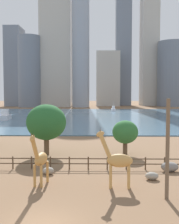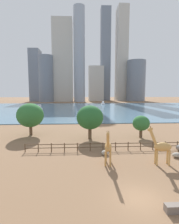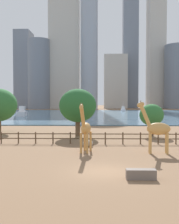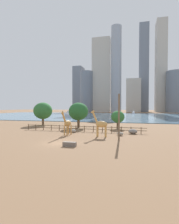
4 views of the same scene
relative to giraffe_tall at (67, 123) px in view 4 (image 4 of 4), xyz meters
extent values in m
plane|color=brown|center=(1.53, 72.98, -2.19)|extent=(400.00, 400.00, 0.00)
cube|color=slate|center=(1.53, 69.98, -2.09)|extent=(180.00, 86.00, 0.20)
cylinder|color=#C18C47|center=(0.18, -0.58, -1.26)|extent=(0.25, 0.25, 1.86)
cylinder|color=#C18C47|center=(-0.38, -0.47, -1.26)|extent=(0.25, 0.25, 1.86)
cylinder|color=#C18C47|center=(0.45, 0.83, -1.26)|extent=(0.25, 0.25, 1.86)
cylinder|color=#C18C47|center=(-0.11, 0.94, -1.26)|extent=(0.25, 0.25, 1.86)
ellipsoid|color=#C18C47|center=(0.03, 0.18, -0.01)|extent=(1.19, 2.17, 1.07)
cylinder|color=#C18C47|center=(-0.20, -1.05, 1.11)|extent=(0.56, 1.30, 1.97)
ellipsoid|color=#C18C47|center=(-0.29, -1.52, 2.01)|extent=(0.47, 0.84, 0.69)
cone|color=brown|center=(-0.21, -1.54, 2.33)|extent=(0.11, 0.11, 0.20)
cone|color=brown|center=(-0.37, -1.51, 2.33)|extent=(0.11, 0.11, 0.20)
cylinder|color=tan|center=(5.82, -0.66, -1.24)|extent=(0.24, 0.24, 1.90)
cylinder|color=tan|center=(5.87, -0.07, -1.24)|extent=(0.24, 0.24, 1.90)
cylinder|color=tan|center=(7.28, -0.78, -1.24)|extent=(0.24, 0.24, 1.90)
cylinder|color=tan|center=(7.33, -0.20, -1.24)|extent=(0.24, 0.24, 1.90)
ellipsoid|color=tan|center=(6.58, -0.43, 0.04)|extent=(2.16, 1.01, 1.10)
cylinder|color=tan|center=(5.39, -0.33, 1.23)|extent=(1.15, 0.43, 2.07)
ellipsoid|color=tan|center=(4.99, -0.30, 2.20)|extent=(0.82, 0.40, 0.67)
cone|color=brown|center=(4.98, -0.38, 2.52)|extent=(0.11, 0.11, 0.20)
cone|color=brown|center=(4.99, -0.21, 2.52)|extent=(0.11, 0.11, 0.20)
cylinder|color=brown|center=(9.78, -2.91, 1.47)|extent=(0.28, 0.28, 7.32)
ellipsoid|color=gray|center=(9.63, 1.73, -1.85)|extent=(1.18, 0.90, 0.67)
ellipsoid|color=gray|center=(11.91, 4.37, -1.71)|extent=(1.72, 1.27, 0.95)
ellipsoid|color=gray|center=(0.12, 3.20, -1.85)|extent=(1.07, 0.91, 0.68)
cube|color=#72665B|center=(3.74, -8.74, -1.89)|extent=(1.80, 0.60, 0.60)
cylinder|color=#4C3826|center=(-11.47, 4.98, -1.54)|extent=(0.14, 0.14, 1.30)
cylinder|color=#4C3826|center=(-9.55, 4.98, -1.54)|extent=(0.14, 0.14, 1.30)
cylinder|color=#4C3826|center=(-7.63, 4.98, -1.54)|extent=(0.14, 0.14, 1.30)
cylinder|color=#4C3826|center=(-5.72, 4.98, -1.54)|extent=(0.14, 0.14, 1.30)
cylinder|color=#4C3826|center=(-3.80, 4.98, -1.54)|extent=(0.14, 0.14, 1.30)
cylinder|color=#4C3826|center=(-1.88, 4.98, -1.54)|extent=(0.14, 0.14, 1.30)
cylinder|color=#4C3826|center=(0.04, 4.98, -1.54)|extent=(0.14, 0.14, 1.30)
cylinder|color=#4C3826|center=(1.96, 4.98, -1.54)|extent=(0.14, 0.14, 1.30)
cylinder|color=#4C3826|center=(3.88, 4.98, -1.54)|extent=(0.14, 0.14, 1.30)
cylinder|color=#4C3826|center=(5.80, 4.98, -1.54)|extent=(0.14, 0.14, 1.30)
cylinder|color=#4C3826|center=(7.72, 4.98, -1.54)|extent=(0.14, 0.14, 1.30)
cylinder|color=#4C3826|center=(9.64, 4.98, -1.54)|extent=(0.14, 0.14, 1.30)
cylinder|color=#4C3826|center=(11.56, 4.98, -1.54)|extent=(0.14, 0.14, 1.30)
cylinder|color=#4C3826|center=(13.48, 4.98, -1.54)|extent=(0.14, 0.14, 1.30)
cube|color=#4C3826|center=(1.53, 4.98, -1.08)|extent=(26.10, 0.08, 0.10)
cube|color=#4C3826|center=(1.53, 4.98, -1.60)|extent=(26.10, 0.08, 0.10)
cylinder|color=brown|center=(-1.54, 11.79, -1.13)|extent=(0.65, 0.65, 2.12)
ellipsoid|color=#26602D|center=(-1.54, 11.79, 1.92)|extent=(4.96, 4.96, 4.47)
cylinder|color=brown|center=(-13.46, 15.31, -1.20)|extent=(0.61, 0.61, 1.98)
ellipsoid|color=#2D6B33|center=(-13.46, 15.31, 1.93)|extent=(5.36, 5.36, 4.82)
cylinder|color=brown|center=(8.35, 12.12, -1.41)|extent=(0.57, 0.57, 1.56)
ellipsoid|color=#2D6B33|center=(8.35, 12.12, 0.66)|extent=(3.23, 3.23, 2.91)
cube|color=silver|center=(12.30, 97.35, -1.51)|extent=(1.77, 4.78, 0.95)
cube|color=silver|center=(12.29, 96.75, -0.46)|extent=(1.16, 1.73, 1.14)
cylinder|color=silver|center=(12.30, 97.59, 0.63)|extent=(0.12, 0.12, 3.33)
cube|color=silver|center=(-21.34, 56.76, -1.31)|extent=(3.25, 6.99, 1.35)
cube|color=silver|center=(-21.45, 57.59, 0.17)|extent=(1.91, 2.61, 1.62)
cube|color=#B7B2A8|center=(39.10, 159.99, 43.77)|extent=(10.11, 15.82, 91.92)
cylinder|color=slate|center=(-32.80, 136.20, 17.80)|extent=(12.82, 12.82, 39.98)
cylinder|color=#939EAD|center=(-3.66, 136.15, 38.23)|extent=(9.68, 9.68, 80.84)
cylinder|color=slate|center=(50.95, 148.14, 17.12)|extent=(17.78, 17.78, 38.62)
cube|color=#B7B2A8|center=(-18.50, 143.31, 33.98)|extent=(17.68, 14.96, 72.33)
cube|color=slate|center=(22.56, 160.20, 43.43)|extent=(9.78, 8.31, 91.24)
cube|color=#B7B2A8|center=(12.36, 150.99, 14.51)|extent=(14.38, 8.83, 33.40)
cube|color=slate|center=(-45.06, 150.46, 21.71)|extent=(9.35, 15.76, 47.79)
camera|label=1|loc=(4.58, -22.93, 5.48)|focal=45.00mm
camera|label=2|loc=(-3.37, -20.32, 6.65)|focal=28.00mm
camera|label=3|loc=(1.10, -25.60, 2.55)|focal=45.00mm
camera|label=4|loc=(11.89, -30.49, 3.09)|focal=28.00mm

